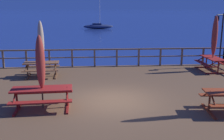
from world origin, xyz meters
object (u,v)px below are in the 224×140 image
picnic_table_back_left (41,66)px  sailboat_distant (98,26)px  lamp_post_hooked (220,32)px  picnic_table_front_left (212,61)px  patio_umbrella_tall_mid_right (215,36)px  picnic_table_mid_left (42,93)px  patio_umbrella_tall_back_left (41,41)px  patio_umbrella_tall_mid_left (40,63)px

picnic_table_back_left → sailboat_distant: sailboat_distant is taller
lamp_post_hooked → sailboat_distant: bearing=99.0°
picnic_table_front_left → patio_umbrella_tall_mid_right: bearing=32.2°
patio_umbrella_tall_mid_right → sailboat_distant: 41.23m
picnic_table_mid_left → patio_umbrella_tall_back_left: 4.90m
picnic_table_back_left → lamp_post_hooked: bearing=8.9°
picnic_table_back_left → patio_umbrella_tall_back_left: 1.30m
picnic_table_front_left → patio_umbrella_tall_mid_right: (0.02, 0.01, 1.42)m
picnic_table_back_left → sailboat_distant: (3.97, 41.45, -0.93)m
lamp_post_hooked → sailboat_distant: size_ratio=0.41×
picnic_table_mid_left → patio_umbrella_tall_back_left: patio_umbrella_tall_back_left is taller
picnic_table_back_left → lamp_post_hooked: size_ratio=0.59×
patio_umbrella_tall_back_left → lamp_post_hooked: size_ratio=0.91×
patio_umbrella_tall_mid_left → lamp_post_hooked: bearing=33.5°
patio_umbrella_tall_mid_left → picnic_table_mid_left: bearing=-100.8°
picnic_table_back_left → patio_umbrella_tall_mid_left: size_ratio=0.71×
patio_umbrella_tall_back_left → sailboat_distant: 41.68m
picnic_table_mid_left → patio_umbrella_tall_mid_right: (8.68, 5.31, 1.42)m
sailboat_distant → picnic_table_mid_left: bearing=-93.9°
picnic_table_front_left → picnic_table_back_left: (-9.52, -0.65, -0.00)m
patio_umbrella_tall_mid_left → lamp_post_hooked: (9.41, 6.23, 0.42)m
picnic_table_front_left → patio_umbrella_tall_mid_left: bearing=-148.7°
lamp_post_hooked → sailboat_distant: sailboat_distant is taller
picnic_table_mid_left → patio_umbrella_tall_mid_left: patio_umbrella_tall_mid_left is taller
picnic_table_back_left → patio_umbrella_tall_mid_right: (9.53, 0.66, 1.43)m
picnic_table_front_left → picnic_table_mid_left: 10.16m
patio_umbrella_tall_back_left → lamp_post_hooked: (10.21, 1.59, 0.26)m
picnic_table_back_left → patio_umbrella_tall_mid_right: size_ratio=0.60×
picnic_table_mid_left → sailboat_distant: bearing=86.1°
patio_umbrella_tall_back_left → lamp_post_hooked: lamp_post_hooked is taller
picnic_table_front_left → picnic_table_back_left: 9.54m
picnic_table_back_left → lamp_post_hooked: lamp_post_hooked is taller
picnic_table_mid_left → patio_umbrella_tall_mid_left: (0.00, 0.02, 1.13)m
patio_umbrella_tall_mid_right → picnic_table_front_left: bearing=-147.8°
patio_umbrella_tall_mid_left → lamp_post_hooked: 11.29m
patio_umbrella_tall_mid_left → sailboat_distant: size_ratio=0.35×
patio_umbrella_tall_mid_right → patio_umbrella_tall_mid_left: 10.16m
picnic_table_mid_left → patio_umbrella_tall_back_left: (-0.80, 4.66, 1.29)m
patio_umbrella_tall_back_left → picnic_table_front_left: bearing=3.9°
patio_umbrella_tall_mid_left → picnic_table_front_left: bearing=31.3°
picnic_table_front_left → sailboat_distant: 41.18m
picnic_table_front_left → picnic_table_back_left: same height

